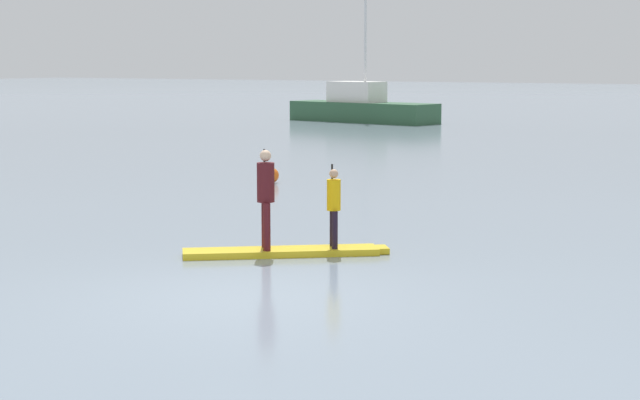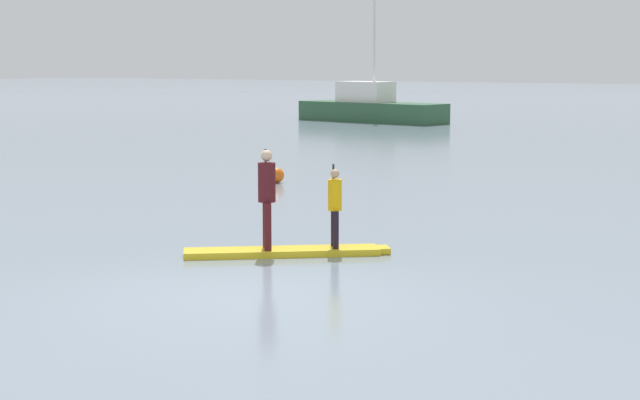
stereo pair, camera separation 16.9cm
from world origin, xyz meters
TOP-DOWN VIEW (x-y plane):
  - ground_plane at (0.00, 0.00)m, footprint 240.00×240.00m
  - paddleboard_near at (-1.19, 2.73)m, footprint 2.74×2.32m
  - paddler_adult at (-1.42, 2.55)m, footprint 0.37×0.41m
  - paddler_child_solo at (-0.62, 3.19)m, footprint 0.31×0.35m
  - fishing_boat_green_midground at (-17.01, 34.17)m, footprint 7.83×3.29m
  - mooring_buoy_near at (-6.68, 10.67)m, footprint 0.37×0.37m

SIDE VIEW (x-z plane):
  - ground_plane at x=0.00m, z-range 0.00..0.00m
  - paddleboard_near at x=-1.19m, z-range 0.00..0.10m
  - mooring_buoy_near at x=-6.68m, z-range 0.00..0.37m
  - fishing_boat_green_midground at x=-17.01m, z-range -2.49..3.84m
  - paddler_child_solo at x=-0.62m, z-range 0.15..1.41m
  - paddler_adult at x=-1.42m, z-range 0.21..1.71m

